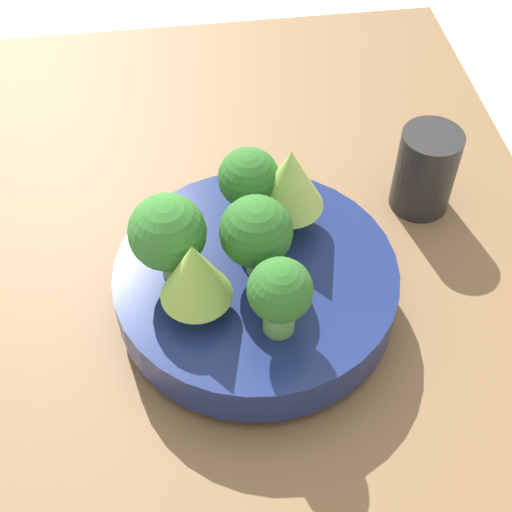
{
  "coord_description": "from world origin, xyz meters",
  "views": [
    {
      "loc": [
        -0.4,
        0.08,
        0.63
      ],
      "look_at": [
        0.02,
        0.02,
        0.12
      ],
      "focal_mm": 50.0,
      "sensor_mm": 36.0,
      "label": 1
    }
  ],
  "objects": [
    {
      "name": "ground_plane",
      "position": [
        0.0,
        0.0,
        0.0
      ],
      "size": [
        6.0,
        6.0,
        0.0
      ],
      "primitive_type": "plane",
      "color": "silver"
    },
    {
      "name": "broccoli_floret_back",
      "position": [
        0.03,
        0.09,
        0.16
      ],
      "size": [
        0.07,
        0.07,
        0.09
      ],
      "color": "#7AB256",
      "rests_on": "bowl"
    },
    {
      "name": "romanesco_piece_far",
      "position": [
        -0.01,
        0.07,
        0.16
      ],
      "size": [
        0.06,
        0.06,
        0.09
      ],
      "color": "#6BA34C",
      "rests_on": "bowl"
    },
    {
      "name": "table",
      "position": [
        0.0,
        0.0,
        0.02
      ],
      "size": [
        1.1,
        0.65,
        0.04
      ],
      "color": "brown",
      "rests_on": "ground_plane"
    },
    {
      "name": "bowl",
      "position": [
        0.02,
        0.02,
        0.08
      ],
      "size": [
        0.27,
        0.27,
        0.06
      ],
      "color": "navy",
      "rests_on": "table"
    },
    {
      "name": "cup",
      "position": [
        0.14,
        -0.19,
        0.09
      ],
      "size": [
        0.07,
        0.07,
        0.1
      ],
      "color": "black",
      "rests_on": "table"
    },
    {
      "name": "broccoli_floret_center",
      "position": [
        0.02,
        0.02,
        0.16
      ],
      "size": [
        0.07,
        0.07,
        0.09
      ],
      "color": "#7AB256",
      "rests_on": "bowl"
    },
    {
      "name": "romanesco_piece_near",
      "position": [
        0.08,
        -0.02,
        0.16
      ],
      "size": [
        0.07,
        0.07,
        0.1
      ],
      "color": "#6BA34C",
      "rests_on": "bowl"
    },
    {
      "name": "broccoli_floret_left",
      "position": [
        -0.04,
        0.01,
        0.15
      ],
      "size": [
        0.06,
        0.06,
        0.08
      ],
      "color": "#609347",
      "rests_on": "bowl"
    },
    {
      "name": "broccoli_floret_right",
      "position": [
        0.09,
        0.01,
        0.16
      ],
      "size": [
        0.06,
        0.06,
        0.08
      ],
      "color": "#7AB256",
      "rests_on": "bowl"
    }
  ]
}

